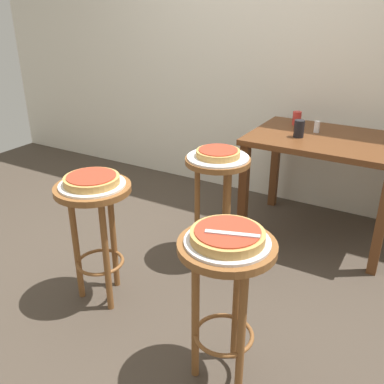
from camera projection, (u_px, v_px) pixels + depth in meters
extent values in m
plane|color=#42382D|center=(157.00, 280.00, 2.72)|extent=(6.00, 6.00, 0.00)
cube|color=silver|center=(268.00, 18.00, 3.41)|extent=(6.00, 0.10, 3.00)
cylinder|color=brown|center=(227.00, 246.00, 1.75)|extent=(0.42, 0.42, 0.03)
cylinder|color=brown|center=(237.00, 300.00, 2.00)|extent=(0.04, 0.04, 0.69)
cylinder|color=brown|center=(195.00, 316.00, 1.90)|extent=(0.04, 0.04, 0.69)
cylinder|color=brown|center=(241.00, 334.00, 1.80)|extent=(0.04, 0.04, 0.69)
torus|color=brown|center=(224.00, 334.00, 1.94)|extent=(0.28, 0.28, 0.02)
cylinder|color=silver|center=(227.00, 242.00, 1.74)|extent=(0.36, 0.36, 0.01)
cylinder|color=tan|center=(227.00, 236.00, 1.73)|extent=(0.31, 0.31, 0.04)
cylinder|color=#B23823|center=(228.00, 231.00, 1.72)|extent=(0.27, 0.27, 0.01)
cylinder|color=brown|center=(93.00, 189.00, 2.29)|extent=(0.42, 0.42, 0.03)
cylinder|color=brown|center=(113.00, 237.00, 2.54)|extent=(0.04, 0.04, 0.69)
cylinder|color=brown|center=(76.00, 247.00, 2.44)|extent=(0.04, 0.04, 0.69)
cylinder|color=brown|center=(106.00, 257.00, 2.34)|extent=(0.04, 0.04, 0.69)
torus|color=brown|center=(100.00, 262.00, 2.48)|extent=(0.28, 0.28, 0.02)
cylinder|color=white|center=(92.00, 185.00, 2.28)|extent=(0.36, 0.36, 0.01)
cylinder|color=tan|center=(92.00, 180.00, 2.27)|extent=(0.30, 0.30, 0.04)
cylinder|color=#B23823|center=(91.00, 176.00, 2.26)|extent=(0.26, 0.26, 0.01)
cylinder|color=brown|center=(218.00, 161.00, 2.69)|extent=(0.42, 0.42, 0.03)
cylinder|color=brown|center=(225.00, 205.00, 2.94)|extent=(0.04, 0.04, 0.69)
cylinder|color=brown|center=(197.00, 212.00, 2.84)|extent=(0.04, 0.04, 0.69)
cylinder|color=brown|center=(227.00, 220.00, 2.74)|extent=(0.04, 0.04, 0.69)
torus|color=brown|center=(216.00, 226.00, 2.88)|extent=(0.28, 0.28, 0.02)
cylinder|color=silver|center=(218.00, 157.00, 2.68)|extent=(0.39, 0.39, 0.01)
cylinder|color=tan|center=(218.00, 153.00, 2.67)|extent=(0.28, 0.28, 0.04)
cylinder|color=#B23823|center=(218.00, 150.00, 2.66)|extent=(0.24, 0.24, 0.01)
cube|color=#5B3319|center=(327.00, 140.00, 2.97)|extent=(1.03, 0.75, 0.04)
cube|color=#5B3319|center=(243.00, 193.00, 3.08)|extent=(0.06, 0.06, 0.73)
cube|color=#5B3319|center=(381.00, 224.00, 2.65)|extent=(0.06, 0.06, 0.73)
cube|color=#5B3319|center=(275.00, 165.00, 3.59)|extent=(0.06, 0.06, 0.73)
cylinder|color=black|center=(299.00, 129.00, 2.93)|extent=(0.07, 0.07, 0.12)
cylinder|color=red|center=(297.00, 118.00, 3.23)|extent=(0.06, 0.06, 0.10)
cylinder|color=white|center=(317.00, 127.00, 3.04)|extent=(0.04, 0.04, 0.08)
cube|color=silver|center=(232.00, 234.00, 1.69)|extent=(0.22, 0.09, 0.01)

